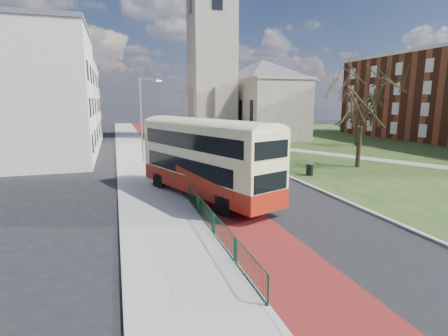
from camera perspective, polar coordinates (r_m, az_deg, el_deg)
name	(u,v)px	position (r m, az deg, el deg)	size (l,w,h in m)	color
ground	(256,216)	(18.85, 5.29, -7.74)	(160.00, 160.00, 0.00)	black
road_carriageway	(198,157)	(37.91, -4.20, 1.78)	(9.00, 120.00, 0.01)	black
bus_lane	(174,158)	(37.40, -8.23, 1.57)	(3.40, 120.00, 0.01)	#591414
pavement_west	(137,160)	(37.00, -14.05, 1.34)	(4.00, 120.00, 0.12)	gray
kerb_west	(156,159)	(37.16, -10.98, 1.51)	(0.25, 120.00, 0.13)	#999993
kerb_east	(233,152)	(41.04, 1.43, 2.59)	(0.25, 80.00, 0.13)	#999993
grass_green	(373,146)	(50.98, 23.18, 3.30)	(40.00, 80.00, 0.04)	#264017
footpath	(408,163)	(38.22, 27.86, 0.68)	(2.20, 36.00, 0.03)	#9E998C
pedestrian_railing	(187,191)	(21.55, -6.09, -3.82)	(0.07, 24.00, 1.12)	#0D3C26
gothic_church	(239,55)	(58.28, 2.54, 17.94)	(16.38, 18.00, 40.00)	gray
street_block_near	(37,96)	(39.12, -28.18, 10.39)	(10.30, 14.30, 13.00)	beige
street_block_far	(61,103)	(54.93, -25.04, 9.66)	(10.30, 16.30, 11.50)	#B6AD9A
streetlamp	(143,116)	(34.59, -13.11, 8.29)	(2.13, 0.18, 8.00)	gray
bus	(205,155)	(21.47, -3.17, 2.07)	(6.47, 11.59, 4.76)	maroon
winter_tree_near	(363,93)	(33.74, 21.70, 11.25)	(8.34, 8.34, 9.54)	#332A19
winter_tree_far	(359,104)	(50.03, 21.25, 9.76)	(6.54, 6.54, 8.07)	#312618
litter_bin	(310,169)	(29.21, 13.82, -0.20)	(0.77, 0.77, 0.99)	black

